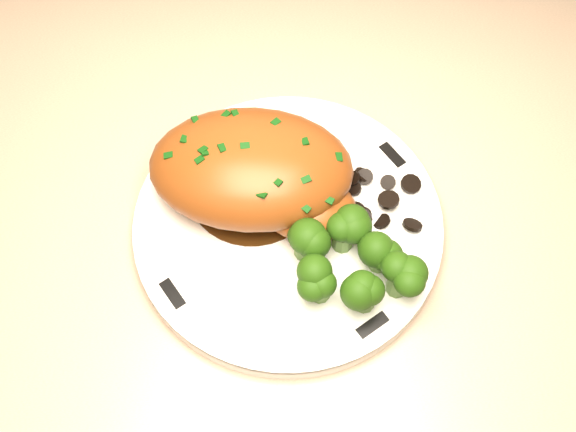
# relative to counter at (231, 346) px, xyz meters

# --- Properties ---
(counter) EXTENTS (2.13, 0.70, 1.04)m
(counter) POSITION_rel_counter_xyz_m (0.00, 0.00, 0.00)
(counter) COLOR #4C3123
(counter) RESTS_ON ground
(plate) EXTENTS (0.37, 0.37, 0.02)m
(plate) POSITION_rel_counter_xyz_m (0.09, -0.03, 0.47)
(plate) COLOR white
(plate) RESTS_ON counter
(rim_accent_0) EXTENTS (0.03, 0.03, 0.00)m
(rim_accent_0) POSITION_rel_counter_xyz_m (0.18, 0.05, 0.48)
(rim_accent_0) COLOR black
(rim_accent_0) RESTS_ON plate
(rim_accent_1) EXTENTS (0.03, 0.03, 0.00)m
(rim_accent_1) POSITION_rel_counter_xyz_m (0.01, 0.06, 0.48)
(rim_accent_1) COLOR black
(rim_accent_1) RESTS_ON plate
(rim_accent_2) EXTENTS (0.03, 0.03, 0.00)m
(rim_accent_2) POSITION_rel_counter_xyz_m (-0.00, -0.11, 0.48)
(rim_accent_2) COLOR black
(rim_accent_2) RESTS_ON plate
(rim_accent_3) EXTENTS (0.03, 0.03, 0.00)m
(rim_accent_3) POSITION_rel_counter_xyz_m (0.17, -0.12, 0.48)
(rim_accent_3) COLOR black
(rim_accent_3) RESTS_ON plate
(gravy_pool) EXTENTS (0.12, 0.12, 0.00)m
(gravy_pool) POSITION_rel_counter_xyz_m (0.05, 0.00, 0.48)
(gravy_pool) COLOR #381E0A
(gravy_pool) RESTS_ON plate
(chicken_breast) EXTENTS (0.19, 0.13, 0.07)m
(chicken_breast) POSITION_rel_counter_xyz_m (0.06, -0.00, 0.51)
(chicken_breast) COLOR #944719
(chicken_breast) RESTS_ON plate
(mushroom_pile) EXTENTS (0.08, 0.06, 0.02)m
(mushroom_pile) POSITION_rel_counter_xyz_m (0.16, -0.01, 0.48)
(mushroom_pile) COLOR black
(mushroom_pile) RESTS_ON plate
(broccoli_florets) EXTENTS (0.11, 0.08, 0.04)m
(broccoli_florets) POSITION_rel_counter_xyz_m (0.15, -0.08, 0.50)
(broccoli_florets) COLOR #587F35
(broccoli_florets) RESTS_ON plate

